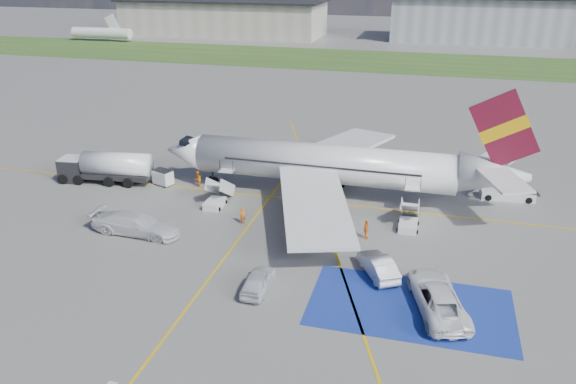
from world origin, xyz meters
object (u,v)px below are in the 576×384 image
Objects in this scene: gpu_cart at (163,178)px; car_silver_b at (378,265)px; car_silver_a at (258,281)px; fuel_tanker at (107,170)px; airliner at (338,165)px; van_white_a at (438,293)px; van_white_b at (136,221)px; belt_loader at (508,195)px.

car_silver_b is (24.24, -12.49, 0.03)m from gpu_cart.
fuel_tanker is at bearing -36.82° from car_silver_a.
van_white_a is at bearing -59.85° from airliner.
car_silver_a is 0.72× the size of van_white_b.
gpu_cart reaches higher than belt_loader.
fuel_tanker is 2.28× the size of car_silver_a.
fuel_tanker is 41.84m from belt_loader.
car_silver_a is (22.20, -16.04, -0.66)m from fuel_tanker.
belt_loader is (35.18, 5.51, -0.36)m from gpu_cart.
car_silver_b reaches higher than car_silver_a.
van_white_b is (9.09, -10.19, -0.22)m from fuel_tanker.
fuel_tanker reaches higher than belt_loader.
fuel_tanker is 2.08× the size of car_silver_b.
car_silver_b is at bearing -153.00° from car_silver_a.
car_silver_b is at bearing -67.97° from airliner.
fuel_tanker reaches higher than car_silver_a.
fuel_tanker is (-24.64, -2.59, -1.97)m from airliner.
fuel_tanker is 6.26m from gpu_cart.
gpu_cart is 0.42× the size of belt_loader.
van_white_b is at bearing -25.01° from car_silver_a.
belt_loader is at bearing 12.58° from airliner.
van_white_a is (34.87, -15.03, -0.27)m from fuel_tanker.
belt_loader is 1.15× the size of car_silver_b.
belt_loader reaches higher than car_silver_b.
airliner is 5.95× the size of van_white_b.
van_white_a is 1.00× the size of van_white_b.
car_silver_b is (8.21, 4.36, 0.04)m from car_silver_a.
fuel_tanker is 1.64× the size of van_white_a.
airliner is 17.38m from belt_loader.
car_silver_b is 0.79× the size of van_white_a.
airliner reaches higher than car_silver_a.
airliner is at bearing -47.99° from van_white_b.
belt_loader is (16.71, 3.73, -2.98)m from airliner.
van_white_a is 26.24m from van_white_b.
car_silver_a is at bearing -97.44° from airliner.
van_white_a reaches higher than car_silver_a.
fuel_tanker is at bearing -173.99° from airliner.
car_silver_a is 0.72× the size of van_white_a.
belt_loader is (41.35, 6.32, -1.01)m from fuel_tanker.
belt_loader is at bearing 2.11° from fuel_tanker.
van_white_a is at bearing -29.89° from fuel_tanker.
belt_loader is 0.91× the size of van_white_a.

